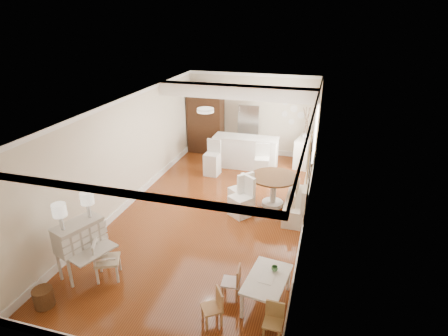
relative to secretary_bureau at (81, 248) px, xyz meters
The scene contains 20 objects.
room 3.97m from the secretary_bureau, 62.09° to the left, with size 9.00×9.04×2.82m.
secretary_bureau is the anchor object (origin of this frame).
gustavian_armchair 0.55m from the secretary_bureau, ahead, with size 0.46×0.46×0.81m, color silver.
wicker_basket 1.04m from the secretary_bureau, 98.16° to the right, with size 0.34×0.34×0.34m, color #56341A.
kids_table 3.54m from the secretary_bureau, ahead, with size 0.64×1.07×0.54m, color white.
kids_chair_a 2.83m from the secretary_bureau, 11.04° to the right, with size 0.31×0.31×0.64m, color tan.
kids_chair_b 2.91m from the secretary_bureau, ahead, with size 0.31×0.31×0.65m, color #B47B51.
kids_chair_c 3.81m from the secretary_bureau, ahead, with size 0.29×0.29×0.61m, color #AD874F.
banquette 5.05m from the secretary_bureau, 43.11° to the left, with size 0.52×1.60×0.98m, color silver.
dining_table 4.82m from the secretary_bureau, 50.42° to the left, with size 1.22×1.22×0.83m, color #4F3019.
slip_chair_near 3.84m from the secretary_bureau, 51.54° to the left, with size 0.48×0.50×1.01m, color white.
slip_chair_far 4.12m from the secretary_bureau, 56.52° to the left, with size 0.48×0.50×1.00m, color white.
breakfast_counter 6.31m from the secretary_bureau, 73.47° to the left, with size 2.05×0.65×1.03m, color white.
bar_stool_left 5.27m from the secretary_bureau, 79.71° to the left, with size 0.44×0.44×1.09m, color silver.
bar_stool_right 5.85m from the secretary_bureau, 65.05° to the left, with size 0.42×0.42×1.06m, color white.
pantry_cabinet 7.16m from the secretary_bureau, 89.23° to the left, with size 1.20×0.60×2.30m, color #381E11.
fridge 7.38m from the secretary_bureau, 74.30° to the left, with size 0.75×0.65×1.80m, color silver.
sideboard 7.62m from the secretary_bureau, 61.91° to the left, with size 0.44×0.99×0.95m, color white.
pencil_cup 3.64m from the secretary_bureau, ahead, with size 0.12×0.12×0.09m, color #528D55.
branch_vase 7.63m from the secretary_bureau, 62.04° to the left, with size 0.19×0.19×0.20m, color white.
Camera 1 is at (2.54, -7.90, 4.71)m, focal length 30.00 mm.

